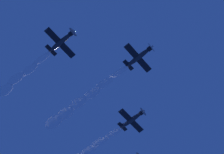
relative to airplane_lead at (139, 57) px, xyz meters
The scene contains 5 objects.
airplane_lead is the anchor object (origin of this frame).
airplane_left_wingman 17.42m from the airplane_lead, 109.18° to the left, with size 7.72×8.53×2.78m.
airplane_right_wingman 17.75m from the airplane_lead, 153.09° to the right, with size 7.70×8.52×2.66m.
smoke_trail_lead 19.99m from the airplane_lead, 156.23° to the left, with size 25.00×12.65×5.17m.
smoke_trail_right_wingman 34.00m from the airplane_lead, behind, with size 24.76×12.84×5.31m.
Camera 1 is at (5.67, -36.92, 1.46)m, focal length 56.62 mm.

